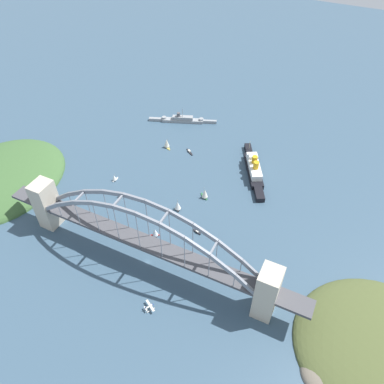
{
  "coord_description": "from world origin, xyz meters",
  "views": [
    {
      "loc": [
        110.51,
        -146.05,
        248.05
      ],
      "look_at": [
        0.0,
        80.16,
        8.0
      ],
      "focal_mm": 35.58,
      "sensor_mm": 36.0,
      "label": 1
    }
  ],
  "objects": [
    {
      "name": "harbor_arch_bridge",
      "position": [
        0.0,
        0.0,
        25.11
      ],
      "size": [
        252.87,
        17.45,
        63.92
      ],
      "color": "#BCB29E",
      "rests_on": "ground"
    },
    {
      "name": "seaplane_taxiing_near_bridge",
      "position": [
        22.18,
        -34.18,
        2.03
      ],
      "size": [
        10.1,
        8.14,
        4.95
      ],
      "color": "#B7B7B2",
      "rests_on": "ground"
    },
    {
      "name": "small_boat_4",
      "position": [
        -7.98,
        26.21,
        4.21
      ],
      "size": [
        8.24,
        6.65,
        8.98
      ],
      "color": "#B2231E",
      "rests_on": "ground"
    },
    {
      "name": "small_boat_8",
      "position": [
        21.98,
        44.78,
        0.82
      ],
      "size": [
        8.31,
        3.5,
        2.24
      ],
      "color": "black",
      "rests_on": "ground"
    },
    {
      "name": "ground_plane",
      "position": [
        0.0,
        0.0,
        0.0
      ],
      "size": [
        1400.0,
        1400.0,
        0.0
      ],
      "primitive_type": "plane",
      "color": "#385166"
    },
    {
      "name": "ocean_liner",
      "position": [
        39.12,
        139.63,
        5.45
      ],
      "size": [
        46.64,
        78.22,
        18.88
      ],
      "color": "black",
      "rests_on": "ground"
    },
    {
      "name": "small_boat_3",
      "position": [
        -58.77,
        138.84,
        5.5
      ],
      "size": [
        9.65,
        8.02,
        11.98
      ],
      "color": "gold",
      "rests_on": "ground"
    },
    {
      "name": "small_boat_6",
      "position": [
        10.24,
        86.11,
        5.39
      ],
      "size": [
        9.54,
        8.16,
        11.71
      ],
      "color": "#2D6B3D",
      "rests_on": "ground"
    },
    {
      "name": "small_boat_7",
      "position": [
        -78.58,
        69.29,
        3.63
      ],
      "size": [
        4.61,
        7.7,
        7.72
      ],
      "color": "silver",
      "rests_on": "ground"
    },
    {
      "name": "small_boat_0",
      "position": [
        -90.43,
        27.43,
        0.76
      ],
      "size": [
        8.25,
        6.7,
        2.09
      ],
      "color": "brown",
      "rests_on": "ground"
    },
    {
      "name": "headland_east_shore",
      "position": [
        175.69,
        4.05,
        0.0
      ],
      "size": [
        120.34,
        112.06,
        22.7
      ],
      "color": "#4C562D",
      "rests_on": "ground"
    },
    {
      "name": "naval_cruiser",
      "position": [
        -66.61,
        190.23,
        2.96
      ],
      "size": [
        75.14,
        32.2,
        17.32
      ],
      "color": "gray",
      "rests_on": "ground"
    },
    {
      "name": "small_boat_2",
      "position": [
        -5.22,
        61.78,
        4.94
      ],
      "size": [
        7.7,
        9.55,
        10.59
      ],
      "color": "black",
      "rests_on": "ground"
    },
    {
      "name": "small_boat_5",
      "position": [
        -60.56,
        52.53,
        3.73
      ],
      "size": [
        3.97,
        6.71,
        7.99
      ],
      "color": "black",
      "rests_on": "ground"
    },
    {
      "name": "small_boat_1",
      "position": [
        -33.07,
        141.72,
        0.75
      ],
      "size": [
        10.73,
        8.73,
        2.14
      ],
      "color": "black",
      "rests_on": "ground"
    }
  ]
}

